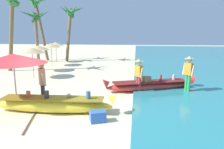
% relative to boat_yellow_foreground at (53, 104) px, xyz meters
% --- Properties ---
extents(ground_plane, '(80.00, 80.00, 0.00)m').
position_rel_boat_yellow_foreground_xyz_m(ground_plane, '(-0.12, 0.15, -0.30)').
color(ground_plane, beige).
extents(boat_yellow_foreground, '(4.67, 0.82, 0.82)m').
position_rel_boat_yellow_foreground_xyz_m(boat_yellow_foreground, '(0.00, 0.00, 0.00)').
color(boat_yellow_foreground, yellow).
rests_on(boat_yellow_foreground, ground).
extents(boat_red_midground, '(4.72, 2.19, 0.78)m').
position_rel_boat_yellow_foreground_xyz_m(boat_red_midground, '(3.70, 3.39, -0.04)').
color(boat_red_midground, red).
rests_on(boat_red_midground, ground).
extents(person_vendor_hatted, '(0.51, 0.53, 1.65)m').
position_rel_boat_yellow_foreground_xyz_m(person_vendor_hatted, '(3.09, 2.91, 0.65)').
color(person_vendor_hatted, '#B2383D').
rests_on(person_vendor_hatted, ground).
extents(person_tourist_customer, '(0.46, 0.58, 1.73)m').
position_rel_boat_yellow_foreground_xyz_m(person_tourist_customer, '(-0.64, 0.62, 0.68)').
color(person_tourist_customer, '#333842').
rests_on(person_tourist_customer, ground).
extents(person_vendor_assistant, '(0.53, 0.52, 1.78)m').
position_rel_boat_yellow_foreground_xyz_m(person_vendor_assistant, '(5.42, 3.10, 0.73)').
color(person_vendor_assistant, green).
rests_on(person_vendor_assistant, ground).
extents(patio_umbrella_large, '(2.44, 2.44, 2.10)m').
position_rel_boat_yellow_foreground_xyz_m(patio_umbrella_large, '(-1.52, 0.22, 1.61)').
color(patio_umbrella_large, '#B7B7BC').
rests_on(patio_umbrella_large, ground).
extents(parasol_row_0, '(1.60, 1.60, 1.91)m').
position_rel_boat_yellow_foreground_xyz_m(parasol_row_0, '(-3.46, 5.46, 1.45)').
color(parasol_row_0, '#8E6B47').
rests_on(parasol_row_0, ground).
extents(parasol_row_1, '(1.60, 1.60, 1.91)m').
position_rel_boat_yellow_foreground_xyz_m(parasol_row_1, '(-4.10, 7.67, 1.45)').
color(parasol_row_1, '#8E6B47').
rests_on(parasol_row_1, ground).
extents(parasol_row_2, '(1.60, 1.60, 1.91)m').
position_rel_boat_yellow_foreground_xyz_m(parasol_row_2, '(-4.21, 10.26, 1.45)').
color(parasol_row_2, '#8E6B47').
rests_on(parasol_row_2, ground).
extents(parasol_row_3, '(1.60, 1.60, 1.91)m').
position_rel_boat_yellow_foreground_xyz_m(parasol_row_3, '(-4.64, 12.47, 1.45)').
color(parasol_row_3, '#8E6B47').
rests_on(parasol_row_3, ground).
extents(palm_tree_tall_inland, '(2.56, 2.60, 6.37)m').
position_rel_boat_yellow_foreground_xyz_m(palm_tree_tall_inland, '(-6.87, 13.66, 4.81)').
color(palm_tree_tall_inland, brown).
rests_on(palm_tree_tall_inland, ground).
extents(palm_tree_leaning_seaward, '(2.49, 2.69, 5.75)m').
position_rel_boat_yellow_foreground_xyz_m(palm_tree_leaning_seaward, '(-5.81, 7.58, 4.28)').
color(palm_tree_leaning_seaward, brown).
rests_on(palm_tree_leaning_seaward, ground).
extents(palm_tree_mid_cluster, '(2.37, 2.96, 5.36)m').
position_rel_boat_yellow_foreground_xyz_m(palm_tree_mid_cluster, '(-3.29, 13.14, 4.05)').
color(palm_tree_mid_cluster, brown).
rests_on(palm_tree_mid_cluster, ground).
extents(palm_tree_far_behind, '(2.78, 2.44, 4.92)m').
position_rel_boat_yellow_foreground_xyz_m(palm_tree_far_behind, '(-6.44, 12.35, 3.56)').
color(palm_tree_far_behind, brown).
rests_on(palm_tree_far_behind, ground).
extents(cooler_box, '(0.60, 0.51, 0.36)m').
position_rel_boat_yellow_foreground_xyz_m(cooler_box, '(1.76, -0.63, -0.12)').
color(cooler_box, blue).
rests_on(cooler_box, ground).
extents(paddle, '(0.67, 1.88, 0.05)m').
position_rel_boat_yellow_foreground_xyz_m(paddle, '(-0.49, -0.67, -0.27)').
color(paddle, '#8E6B47').
rests_on(paddle, ground).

